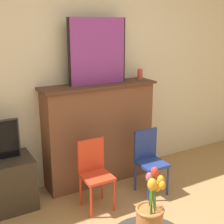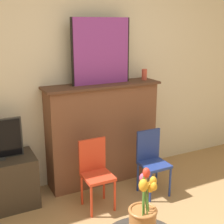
% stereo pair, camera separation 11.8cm
% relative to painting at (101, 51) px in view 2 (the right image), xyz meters
% --- Properties ---
extents(wall_back, '(8.00, 0.06, 2.70)m').
position_rel_painting_xyz_m(wall_back, '(-0.14, 0.18, -0.15)').
color(wall_back, beige).
rests_on(wall_back, ground).
extents(fireplace_mantel, '(1.32, 0.35, 1.15)m').
position_rel_painting_xyz_m(fireplace_mantel, '(-0.00, -0.01, -0.91)').
color(fireplace_mantel, brown).
rests_on(fireplace_mantel, ground).
extents(painting, '(0.68, 0.03, 0.70)m').
position_rel_painting_xyz_m(painting, '(0.00, 0.00, 0.00)').
color(painting, black).
rests_on(painting, fireplace_mantel).
extents(mantel_candle, '(0.06, 0.06, 0.13)m').
position_rel_painting_xyz_m(mantel_candle, '(0.55, -0.01, -0.29)').
color(mantel_candle, '#CC4C3D').
rests_on(mantel_candle, fireplace_mantel).
extents(chair_red, '(0.28, 0.28, 0.69)m').
position_rel_painting_xyz_m(chair_red, '(-0.30, -0.48, -1.11)').
color(chair_red, red).
rests_on(chair_red, ground).
extents(chair_blue, '(0.28, 0.28, 0.69)m').
position_rel_painting_xyz_m(chair_blue, '(0.35, -0.50, -1.11)').
color(chair_blue, navy).
rests_on(chair_blue, ground).
extents(vase_tulips, '(0.17, 0.21, 0.52)m').
position_rel_painting_xyz_m(vase_tulips, '(-0.53, -1.71, -0.84)').
color(vase_tulips, '#AD6B38').
rests_on(vase_tulips, side_table).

